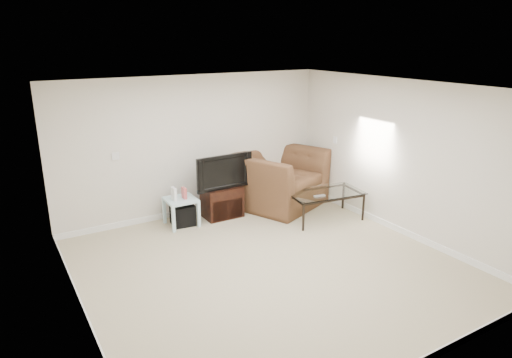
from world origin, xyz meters
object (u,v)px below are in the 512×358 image
recliner (279,169)px  tv_stand (222,202)px  subwoofer (183,215)px  coffee_table (325,206)px  side_table (181,212)px  television (222,171)px

recliner → tv_stand: bearing=157.3°
tv_stand → subwoofer: tv_stand is taller
tv_stand → recliner: bearing=0.3°
coffee_table → side_table: bearing=155.3°
subwoofer → recliner: recliner is taller
television → tv_stand: bearing=88.3°
television → subwoofer: television is taller
subwoofer → recliner: (1.97, -0.02, 0.53)m
side_table → coffee_table: size_ratio=0.39×
tv_stand → subwoofer: (-0.75, 0.02, -0.11)m
recliner → coffee_table: size_ratio=1.25×
tv_stand → side_table: bearing=-179.7°
tv_stand → coffee_table: tv_stand is taller
tv_stand → coffee_table: 1.83m
tv_stand → television: 0.59m
television → recliner: size_ratio=0.62×
side_table → subwoofer: (0.03, 0.02, -0.07)m
television → subwoofer: 1.03m
side_table → television: bearing=-2.0°
television → coffee_table: (1.50, -1.02, -0.61)m
side_table → coffee_table: coffee_table is taller
tv_stand → subwoofer: size_ratio=1.79×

